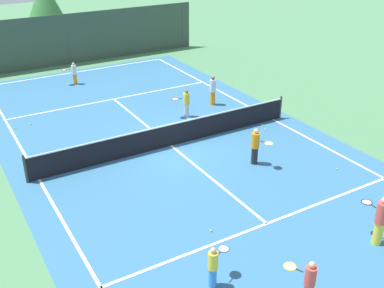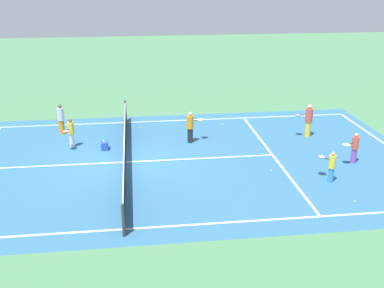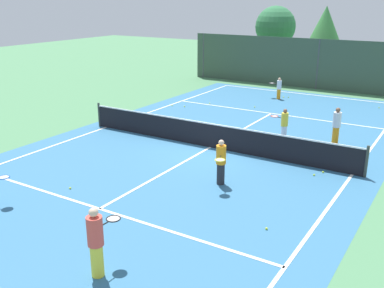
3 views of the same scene
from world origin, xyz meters
name	(u,v)px [view 3 (image 3 of 3)]	position (x,y,z in m)	size (l,w,h in m)	color
ground_plane	(210,147)	(0.00, 0.00, 0.00)	(80.00, 80.00, 0.00)	#4C8456
court_surface	(210,147)	(0.00, 0.00, 0.00)	(13.00, 25.00, 0.01)	teal
tennis_net	(211,135)	(0.00, 0.00, 0.51)	(11.90, 0.10, 1.10)	#333833
perimeter_fence	(318,64)	(0.00, 14.00, 1.60)	(18.00, 0.12, 3.20)	#384C3D
tree_0	(275,27)	(-4.63, 18.08, 3.56)	(3.02, 3.02, 5.11)	brown
tree_1	(325,29)	(-0.48, 16.63, 3.65)	(2.67, 2.67, 5.17)	brown
player_0	(279,88)	(-0.99, 9.87, 0.66)	(0.85, 0.47, 1.26)	orange
player_1	(96,241)	(2.17, -8.77, 0.83)	(0.35, 0.91, 1.61)	yellow
player_2	(284,124)	(2.12, 2.42, 0.70)	(0.87, 0.52, 1.35)	silver
player_3	(221,162)	(2.08, -3.03, 0.77)	(0.61, 0.89, 1.49)	#232328
player_4	(336,125)	(4.09, 3.11, 0.77)	(0.32, 0.32, 1.51)	orange
ball_crate	(258,144)	(1.64, 0.93, 0.18)	(0.45, 0.30, 0.43)	blue
tennis_ball_0	(288,97)	(-0.58, 10.50, 0.03)	(0.07, 0.07, 0.07)	#CCE533
tennis_ball_1	(267,229)	(4.49, -5.02, 0.03)	(0.07, 0.07, 0.07)	#CCE533
tennis_ball_2	(184,107)	(-4.58, 5.24, 0.03)	(0.07, 0.07, 0.07)	#CCE533
tennis_ball_3	(314,175)	(4.43, -0.77, 0.03)	(0.07, 0.07, 0.07)	#CCE533
tennis_ball_5	(172,105)	(-5.29, 5.09, 0.03)	(0.07, 0.07, 0.07)	#CCE533
tennis_ball_6	(284,97)	(-0.85, 10.38, 0.03)	(0.07, 0.07, 0.07)	#CCE533
tennis_ball_7	(255,107)	(-1.27, 7.15, 0.03)	(0.07, 0.07, 0.07)	#CCE533
tennis_ball_8	(70,188)	(-1.73, -5.85, 0.03)	(0.07, 0.07, 0.07)	#CCE533
tennis_ball_10	(323,172)	(4.61, -0.35, 0.03)	(0.07, 0.07, 0.07)	#CCE533
tennis_ball_11	(379,108)	(4.51, 10.54, 0.03)	(0.07, 0.07, 0.07)	#CCE533
tennis_ball_12	(210,103)	(-3.80, 6.64, 0.03)	(0.07, 0.07, 0.07)	#CCE533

